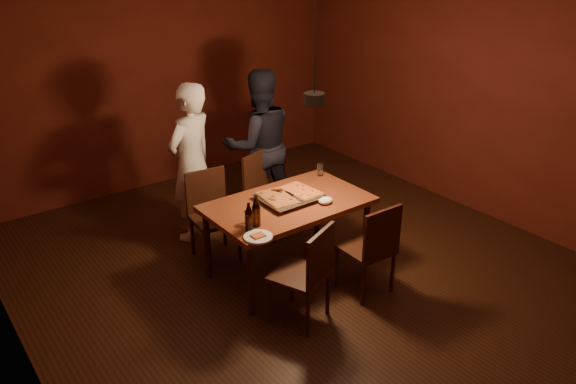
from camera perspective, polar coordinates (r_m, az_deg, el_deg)
room_shell at (r=4.89m, az=2.61°, el=5.46°), size 6.00×6.00×6.00m
dining_table at (r=5.24m, az=-0.00°, el=-1.73°), size 1.50×0.90×0.75m
chair_far_left at (r=5.66m, az=-7.88°, el=-1.46°), size 0.47×0.47×0.49m
chair_far_right at (r=6.07m, az=-2.51°, el=0.61°), size 0.53×0.53×0.49m
chair_near_left at (r=4.62m, az=2.11°, el=-7.63°), size 0.55×0.55×0.49m
chair_near_right at (r=5.03m, az=8.63°, el=-5.05°), size 0.43×0.43×0.49m
pizza_tray at (r=5.24m, az=0.14°, el=-0.58°), size 0.58×0.48×0.05m
pizza_meat at (r=5.16m, az=-1.11°, el=-0.55°), size 0.29×0.42×0.02m
pizza_cheese at (r=5.30m, az=1.29°, el=0.16°), size 0.27×0.41×0.02m
spatula at (r=5.22m, az=0.05°, el=-0.19°), size 0.19×0.26×0.04m
beer_bottle_a at (r=4.66m, az=-3.99°, el=-2.55°), size 0.07×0.07×0.26m
beer_bottle_b at (r=4.73m, az=-3.26°, el=-1.96°), size 0.07×0.07×0.27m
water_glass_left at (r=4.81m, az=-4.03°, el=-2.59°), size 0.07×0.07×0.11m
water_glass_right at (r=5.78m, az=3.27°, el=2.28°), size 0.06×0.06×0.13m
plate_slice at (r=4.60m, az=-3.06°, el=-4.56°), size 0.24×0.24×0.03m
napkin at (r=5.18m, az=3.84°, el=-0.87°), size 0.14×0.11×0.06m
diner_white at (r=5.93m, az=-9.79°, el=2.91°), size 0.73×0.61×1.70m
diner_dark at (r=6.34m, az=-2.93°, el=4.78°), size 0.98×0.85×1.72m
pendant_lamp at (r=4.79m, az=2.69°, el=9.55°), size 0.18×0.18×1.10m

